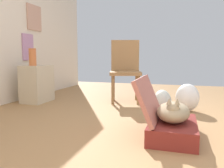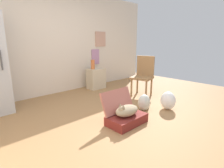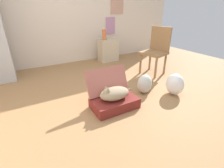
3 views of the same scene
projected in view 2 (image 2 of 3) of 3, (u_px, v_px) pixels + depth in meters
ground_plane at (118, 118)px, 3.16m from camera, size 7.68×7.68×0.00m
wall_back at (55, 42)px, 4.45m from camera, size 6.40×0.15×2.60m
suitcase_base at (127, 119)px, 2.92m from camera, size 0.65×0.40×0.15m
suitcase_lid at (117, 101)px, 3.01m from camera, size 0.65×0.19×0.38m
cat at (126, 110)px, 2.88m from camera, size 0.52×0.28×0.22m
plastic_bag_white at (144, 103)px, 3.46m from camera, size 0.25×0.22×0.33m
plastic_bag_clear at (168, 101)px, 3.52m from camera, size 0.27×0.30×0.36m
side_table at (96, 79)px, 5.05m from camera, size 0.48×0.33×0.57m
vase_tall at (93, 64)px, 4.86m from camera, size 0.11×0.11×0.26m
chair at (143, 74)px, 4.38m from camera, size 0.57×0.58×0.97m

